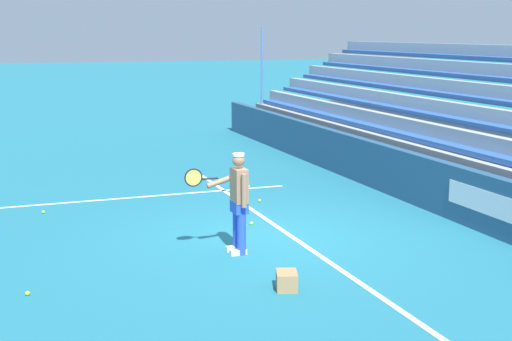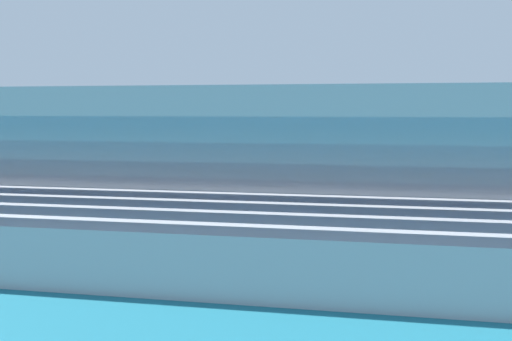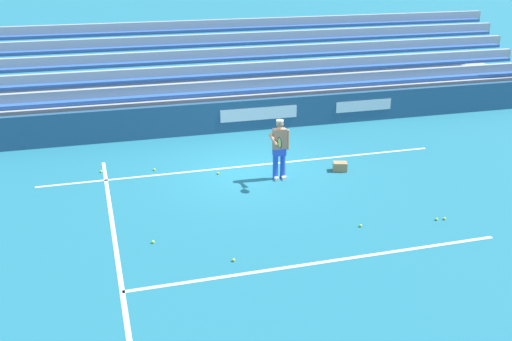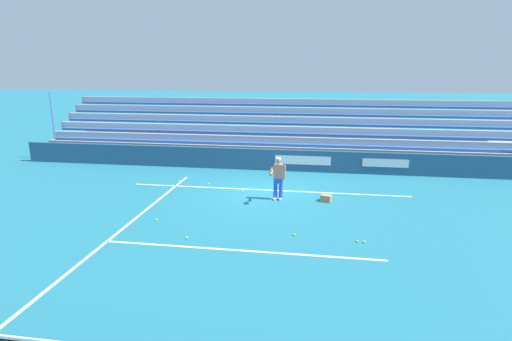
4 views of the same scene
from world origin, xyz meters
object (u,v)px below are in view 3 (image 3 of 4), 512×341
at_px(ball_box_cardboard, 340,167).
at_px(tennis_ball_far_left, 437,219).
at_px(tennis_ball_near_player, 154,169).
at_px(tennis_ball_by_box, 153,242).
at_px(tennis_ball_toward_net, 445,219).
at_px(tennis_ball_stray_back, 101,171).
at_px(tennis_player, 279,149).
at_px(tennis_ball_far_right, 234,260).
at_px(tennis_ball_midcourt, 218,173).
at_px(tennis_ball_on_baseline, 361,226).

bearing_deg(ball_box_cardboard, tennis_ball_far_left, 103.22).
distance_m(tennis_ball_near_player, tennis_ball_by_box, 4.59).
relative_size(tennis_ball_toward_net, tennis_ball_stray_back, 1.00).
xyz_separation_m(tennis_player, tennis_ball_toward_net, (-2.98, 3.67, -0.86)).
height_order(ball_box_cardboard, tennis_ball_stray_back, ball_box_cardboard).
bearing_deg(tennis_ball_stray_back, tennis_ball_by_box, 100.69).
relative_size(ball_box_cardboard, tennis_ball_far_right, 6.06).
bearing_deg(tennis_ball_by_box, tennis_ball_midcourt, -121.83).
bearing_deg(tennis_ball_far_right, tennis_ball_midcourt, -99.08).
height_order(ball_box_cardboard, tennis_ball_by_box, ball_box_cardboard).
height_order(tennis_ball_on_baseline, tennis_ball_toward_net, same).
xyz_separation_m(tennis_player, tennis_ball_far_right, (2.38, 4.21, -0.86)).
bearing_deg(tennis_ball_stray_back, tennis_ball_toward_net, 144.50).
xyz_separation_m(tennis_ball_near_player, tennis_ball_midcourt, (-1.73, 0.81, 0.00)).
height_order(tennis_player, tennis_ball_far_left, tennis_player).
height_order(tennis_ball_near_player, tennis_ball_far_left, same).
bearing_deg(tennis_ball_midcourt, tennis_ball_stray_back, -18.51).
relative_size(tennis_ball_on_baseline, tennis_ball_by_box, 1.00).
bearing_deg(tennis_player, tennis_ball_on_baseline, 104.22).
bearing_deg(ball_box_cardboard, tennis_ball_stray_back, -14.90).
xyz_separation_m(tennis_ball_toward_net, tennis_ball_stray_back, (7.80, -5.56, 0.00)).
distance_m(tennis_player, tennis_ball_midcourt, 1.98).
height_order(tennis_ball_near_player, tennis_ball_on_baseline, same).
bearing_deg(tennis_ball_far_left, tennis_ball_midcourt, -45.55).
bearing_deg(tennis_ball_far_right, tennis_ball_toward_net, -174.21).
height_order(tennis_ball_midcourt, tennis_ball_stray_back, same).
relative_size(tennis_ball_near_player, tennis_ball_stray_back, 1.00).
height_order(ball_box_cardboard, tennis_ball_on_baseline, ball_box_cardboard).
xyz_separation_m(tennis_ball_far_left, tennis_ball_stray_back, (7.60, -5.53, 0.00)).
bearing_deg(tennis_ball_far_left, tennis_player, -52.54).
relative_size(tennis_ball_toward_net, tennis_ball_midcourt, 1.00).
relative_size(tennis_ball_on_baseline, tennis_ball_far_right, 1.00).
bearing_deg(ball_box_cardboard, tennis_ball_midcourt, -11.43).
bearing_deg(tennis_ball_toward_net, tennis_ball_far_right, 5.79).
bearing_deg(ball_box_cardboard, tennis_ball_toward_net, 105.94).
bearing_deg(tennis_ball_on_baseline, tennis_ball_near_player, -50.53).
bearing_deg(tennis_ball_midcourt, tennis_ball_on_baseline, 119.90).
relative_size(ball_box_cardboard, tennis_ball_stray_back, 6.06).
bearing_deg(ball_box_cardboard, tennis_ball_far_right, 45.20).
relative_size(tennis_ball_toward_net, tennis_ball_far_right, 1.00).
xyz_separation_m(tennis_ball_near_player, tennis_ball_stray_back, (1.50, -0.27, 0.00)).
xyz_separation_m(ball_box_cardboard, tennis_ball_midcourt, (3.49, -0.71, -0.10)).
height_order(ball_box_cardboard, tennis_ball_far_left, ball_box_cardboard).
xyz_separation_m(tennis_ball_on_baseline, tennis_ball_midcourt, (2.46, -4.27, 0.00)).
bearing_deg(tennis_ball_far_left, tennis_ball_stray_back, -36.06).
distance_m(tennis_player, tennis_ball_by_box, 4.95).
distance_m(tennis_ball_on_baseline, tennis_ball_far_right, 3.35).
relative_size(tennis_ball_on_baseline, tennis_ball_midcourt, 1.00).
xyz_separation_m(tennis_ball_by_box, tennis_ball_far_left, (-6.69, 0.71, 0.00)).
height_order(ball_box_cardboard, tennis_ball_near_player, ball_box_cardboard).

